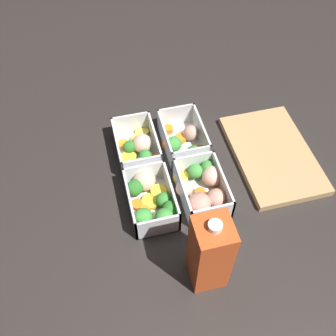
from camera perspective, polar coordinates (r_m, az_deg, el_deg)
name	(u,v)px	position (r m, az deg, el deg)	size (l,w,h in m)	color
ground_plane	(168,174)	(0.93, 0.00, -0.81)	(4.00, 4.00, 0.00)	#282321
container_near_left	(138,148)	(0.95, -4.40, 2.87)	(0.16, 0.10, 0.06)	white
container_near_right	(151,199)	(0.86, -2.43, -4.52)	(0.16, 0.10, 0.06)	white
container_far_left	(183,140)	(0.97, 2.24, 4.09)	(0.15, 0.11, 0.06)	white
container_far_right	(203,189)	(0.88, 5.06, -3.06)	(0.16, 0.13, 0.06)	white
juice_carton	(210,253)	(0.73, 6.09, -12.20)	(0.07, 0.07, 0.20)	#D14C1E
cutting_board	(272,154)	(0.99, 14.93, 1.94)	(0.28, 0.18, 0.02)	tan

